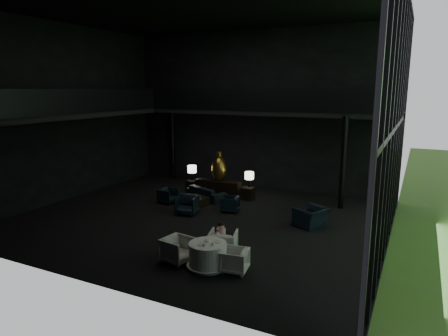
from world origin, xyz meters
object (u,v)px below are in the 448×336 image
at_px(bronze_urn, 219,168).
at_px(sofa, 206,191).
at_px(coffee_table, 196,202).
at_px(dining_chair_east, 234,260).
at_px(lounge_armchair_west, 168,195).
at_px(dining_chair_west, 177,248).
at_px(lounge_armchair_south, 187,203).
at_px(dining_chair_north, 223,240).
at_px(side_table_left, 192,185).
at_px(lounge_armchair_east, 230,204).
at_px(table_lamp_left, 192,170).
at_px(dining_table, 208,257).
at_px(table_lamp_right, 249,176).
at_px(side_table_right, 248,193).
at_px(window_armchair, 311,213).
at_px(console, 218,188).
at_px(child, 221,232).

distance_m(bronze_urn, sofa, 1.36).
bearing_deg(coffee_table, dining_chair_east, -50.28).
bearing_deg(lounge_armchair_west, dining_chair_west, -139.18).
bearing_deg(dining_chair_west, lounge_armchair_south, 37.13).
relative_size(coffee_table, dining_chair_north, 0.93).
bearing_deg(dining_chair_north, lounge_armchair_south, -59.13).
bearing_deg(side_table_left, bronze_urn, -1.69).
relative_size(lounge_armchair_east, dining_chair_west, 0.75).
bearing_deg(coffee_table, lounge_armchair_west, -173.47).
height_order(table_lamp_left, sofa, table_lamp_left).
xyz_separation_m(dining_table, dining_chair_north, (-0.01, 1.01, 0.14)).
bearing_deg(dining_chair_west, bronze_urn, 26.91).
xyz_separation_m(table_lamp_right, dining_chair_west, (0.77, -7.40, -0.64)).
height_order(side_table_right, dining_chair_west, dining_chair_west).
distance_m(side_table_left, dining_table, 8.94).
height_order(window_armchair, dining_chair_north, window_armchair).
xyz_separation_m(console, child, (3.31, -6.28, 0.39)).
bearing_deg(table_lamp_left, table_lamp_right, -2.62).
distance_m(table_lamp_right, lounge_armchair_east, 2.35).
bearing_deg(dining_table, window_armchair, 69.61).
xyz_separation_m(bronze_urn, table_lamp_left, (-1.60, 0.12, -0.25)).
bearing_deg(bronze_urn, side_table_left, 178.31).
bearing_deg(table_lamp_left, side_table_left, -90.00).
relative_size(sofa, coffee_table, 2.35).
xyz_separation_m(bronze_urn, dining_chair_east, (4.19, -7.28, -0.97)).
distance_m(table_lamp_left, lounge_armchair_east, 4.10).
relative_size(table_lamp_right, lounge_armchair_south, 0.75).
bearing_deg(side_table_right, dining_chair_east, -70.03).
bearing_deg(side_table_left, console, -5.11).
relative_size(dining_table, dining_chair_north, 1.32).
xyz_separation_m(side_table_left, child, (4.91, -6.42, 0.48)).
height_order(window_armchair, dining_chair_west, window_armchair).
height_order(window_armchair, dining_chair_east, window_armchair).
xyz_separation_m(side_table_left, lounge_armchair_south, (1.80, -3.38, 0.21)).
bearing_deg(window_armchair, coffee_table, -70.71).
xyz_separation_m(side_table_right, window_armchair, (3.58, -2.39, 0.22)).
xyz_separation_m(table_lamp_left, dining_chair_north, (4.97, -6.48, -0.61)).
relative_size(sofa, lounge_armchair_south, 2.17).
xyz_separation_m(table_lamp_left, child, (4.91, -6.49, -0.33)).
distance_m(lounge_armchair_west, dining_chair_west, 6.37).
bearing_deg(table_lamp_right, lounge_armchair_west, -142.93).
distance_m(table_lamp_right, lounge_armchair_south, 3.64).
distance_m(dining_chair_north, dining_chair_west, 1.46).
bearing_deg(lounge_armchair_south, lounge_armchair_west, 136.76).
bearing_deg(lounge_armchair_west, dining_chair_north, -125.96).
distance_m(dining_chair_east, dining_chair_west, 1.82).
distance_m(lounge_armchair_west, coffee_table, 1.39).
bearing_deg(bronze_urn, table_lamp_left, 175.73).
height_order(console, dining_chair_north, dining_chair_north).
height_order(lounge_armchair_east, dining_chair_north, dining_chair_north).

